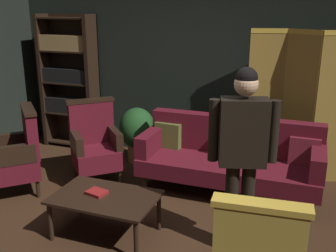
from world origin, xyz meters
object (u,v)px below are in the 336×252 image
object	(u,v)px
coffee_table	(105,200)
bookshelf	(69,79)
folding_screen	(298,104)
potted_plant	(137,131)
armchair_wing_right	(95,144)
book_red_leather	(97,192)
standing_figure	(243,146)
armchair_wing_left	(18,154)
velvet_couch	(230,155)

from	to	relation	value
coffee_table	bookshelf	bearing A→B (deg)	129.82
folding_screen	potted_plant	world-z (taller)	folding_screen
bookshelf	armchair_wing_right	xyz separation A→B (m)	(1.04, -1.05, -0.59)
armchair_wing_right	book_red_leather	bearing A→B (deg)	-58.90
standing_figure	armchair_wing_left	bearing A→B (deg)	174.12
folding_screen	potted_plant	xyz separation A→B (m)	(-2.13, -0.26, -0.53)
potted_plant	velvet_couch	bearing A→B (deg)	-17.67
coffee_table	standing_figure	size ratio (longest dim) A/B	0.59
velvet_couch	book_red_leather	world-z (taller)	velvet_couch
armchair_wing_right	book_red_leather	distance (m)	1.26
standing_figure	velvet_couch	bearing A→B (deg)	105.55
standing_figure	armchair_wing_right	bearing A→B (deg)	155.88
potted_plant	coffee_table	bearing A→B (deg)	-74.48
bookshelf	book_red_leather	bearing A→B (deg)	-51.59
armchair_wing_right	book_red_leather	size ratio (longest dim) A/B	5.68
coffee_table	book_red_leather	size ratio (longest dim) A/B	5.46
bookshelf	book_red_leather	xyz separation A→B (m)	(1.69, -2.13, -0.64)
coffee_table	armchair_wing_left	xyz separation A→B (m)	(-1.42, 0.47, 0.12)
armchair_wing_left	armchair_wing_right	world-z (taller)	same
bookshelf	potted_plant	bearing A→B (deg)	-12.53
book_red_leather	coffee_table	bearing A→B (deg)	-5.35
potted_plant	folding_screen	bearing A→B (deg)	6.92
armchair_wing_right	velvet_couch	bearing A→B (deg)	10.57
velvet_couch	armchair_wing_left	world-z (taller)	armchair_wing_left
potted_plant	armchair_wing_left	bearing A→B (deg)	-123.09
potted_plant	book_red_leather	distance (m)	1.89
folding_screen	velvet_couch	world-z (taller)	folding_screen
standing_figure	potted_plant	distance (m)	2.49
armchair_wing_left	book_red_leather	size ratio (longest dim) A/B	5.68
velvet_couch	coffee_table	xyz separation A→B (m)	(-0.92, -1.40, -0.08)
folding_screen	armchair_wing_left	bearing A→B (deg)	-151.50
bookshelf	standing_figure	xyz separation A→B (m)	(3.04, -1.94, -0.05)
coffee_table	velvet_couch	bearing A→B (deg)	56.60
velvet_couch	armchair_wing_left	xyz separation A→B (m)	(-2.34, -0.93, 0.04)
armchair_wing_left	folding_screen	bearing A→B (deg)	28.50
folding_screen	potted_plant	size ratio (longest dim) A/B	2.38
folding_screen	book_red_leather	world-z (taller)	folding_screen
folding_screen	bookshelf	distance (m)	3.39
armchair_wing_left	velvet_couch	bearing A→B (deg)	21.68
folding_screen	coffee_table	xyz separation A→B (m)	(-1.61, -2.11, -0.61)
armchair_wing_left	armchair_wing_right	bearing A→B (deg)	42.52
armchair_wing_right	potted_plant	size ratio (longest dim) A/B	1.30
armchair_wing_left	potted_plant	distance (m)	1.66
bookshelf	book_red_leather	distance (m)	2.79
folding_screen	coffee_table	distance (m)	2.73
velvet_couch	standing_figure	xyz separation A→B (m)	(0.34, -1.21, 0.57)
bookshelf	armchair_wing_left	size ratio (longest dim) A/B	1.97
folding_screen	armchair_wing_right	xyz separation A→B (m)	(-2.36, -1.03, -0.50)
velvet_couch	armchair_wing_left	bearing A→B (deg)	-158.32
bookshelf	velvet_couch	distance (m)	2.87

